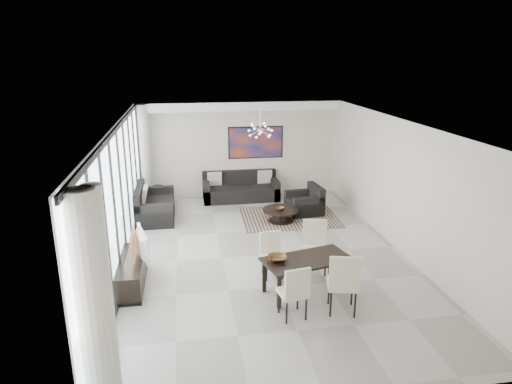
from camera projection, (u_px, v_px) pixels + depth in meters
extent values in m
cube|color=#A8A39B|center=(265.00, 255.00, 10.03)|extent=(6.00, 9.00, 0.02)
cube|color=white|center=(266.00, 124.00, 9.18)|extent=(6.00, 9.00, 0.02)
cube|color=beige|center=(239.00, 149.00, 13.84)|extent=(6.00, 0.02, 2.90)
cube|color=beige|center=(334.00, 302.00, 5.37)|extent=(6.00, 0.02, 2.90)
cube|color=beige|center=(399.00, 186.00, 10.06)|extent=(0.02, 9.00, 2.90)
cube|color=silver|center=(120.00, 199.00, 9.15)|extent=(0.01, 8.95, 2.85)
cube|color=black|center=(116.00, 130.00, 8.75)|extent=(0.04, 8.95, 0.10)
cube|color=black|center=(128.00, 263.00, 9.57)|extent=(0.04, 8.95, 0.06)
cube|color=black|center=(82.00, 302.00, 5.38)|extent=(0.04, 0.05, 2.88)
cube|color=black|center=(96.00, 264.00, 6.33)|extent=(0.04, 0.05, 2.88)
cube|color=black|center=(107.00, 237.00, 7.27)|extent=(0.04, 0.05, 2.88)
cube|color=black|center=(115.00, 216.00, 8.21)|extent=(0.04, 0.05, 2.88)
cube|color=black|center=(122.00, 199.00, 9.16)|extent=(0.04, 0.05, 2.88)
cube|color=black|center=(127.00, 185.00, 10.10)|extent=(0.04, 0.05, 2.88)
cube|color=black|center=(132.00, 174.00, 11.05)|extent=(0.04, 0.05, 2.88)
cube|color=black|center=(136.00, 164.00, 11.99)|extent=(0.04, 0.05, 2.88)
cube|color=black|center=(139.00, 156.00, 12.93)|extent=(0.04, 0.05, 2.88)
cylinder|color=silver|center=(92.00, 307.00, 5.26)|extent=(0.36, 0.36, 2.85)
cylinder|color=silver|center=(144.00, 155.00, 13.10)|extent=(0.36, 0.36, 2.85)
cube|color=white|center=(240.00, 106.00, 13.28)|extent=(5.98, 0.40, 0.26)
cube|color=#A63C17|center=(256.00, 142.00, 13.84)|extent=(1.68, 0.04, 0.98)
cylinder|color=silver|center=(260.00, 119.00, 11.67)|extent=(0.02, 0.02, 0.55)
sphere|color=silver|center=(260.00, 130.00, 11.75)|extent=(0.12, 0.12, 0.12)
cube|color=black|center=(289.00, 217.00, 12.32)|extent=(2.59, 2.02, 0.01)
cylinder|color=black|center=(281.00, 210.00, 11.94)|extent=(0.97, 0.97, 0.04)
cylinder|color=black|center=(281.00, 216.00, 11.99)|extent=(0.43, 0.43, 0.30)
cylinder|color=black|center=(281.00, 221.00, 12.03)|extent=(0.68, 0.68, 0.03)
imported|color=brown|center=(280.00, 209.00, 11.85)|extent=(0.26, 0.26, 0.08)
cube|color=black|center=(241.00, 193.00, 13.76)|extent=(2.26, 0.92, 0.41)
cube|color=black|center=(239.00, 177.00, 13.99)|extent=(2.26, 0.18, 0.41)
cube|color=black|center=(206.00, 192.00, 13.58)|extent=(0.18, 0.92, 0.59)
cube|color=black|center=(275.00, 189.00, 13.89)|extent=(0.18, 0.92, 0.59)
cube|color=black|center=(155.00, 210.00, 12.22)|extent=(1.00, 1.77, 0.44)
cube|color=black|center=(139.00, 195.00, 12.03)|extent=(0.20, 1.77, 0.44)
cube|color=black|center=(153.00, 217.00, 11.45)|extent=(1.00, 0.20, 0.64)
cube|color=black|center=(156.00, 198.00, 12.93)|extent=(1.00, 0.20, 0.64)
cube|color=black|center=(304.00, 206.00, 12.62)|extent=(0.96, 1.01, 0.39)
cube|color=black|center=(316.00, 192.00, 12.59)|extent=(0.27, 0.93, 0.39)
cube|color=black|center=(299.00, 199.00, 12.93)|extent=(0.88, 0.27, 0.56)
cube|color=black|center=(309.00, 207.00, 12.25)|extent=(0.88, 0.27, 0.56)
cylinder|color=black|center=(157.00, 187.00, 13.43)|extent=(0.36, 0.36, 0.04)
cylinder|color=black|center=(158.00, 195.00, 13.50)|extent=(0.06, 0.06, 0.45)
cylinder|color=black|center=(158.00, 202.00, 13.57)|extent=(0.25, 0.25, 0.03)
cube|color=black|center=(132.00, 272.00, 8.69)|extent=(0.47, 1.66, 0.52)
imported|color=gray|center=(138.00, 245.00, 8.60)|extent=(0.35, 0.95, 0.55)
cube|color=black|center=(307.00, 260.00, 8.30)|extent=(1.76, 1.17, 0.04)
cube|color=black|center=(279.00, 292.00, 7.85)|extent=(0.07, 0.07, 0.64)
cube|color=black|center=(264.00, 276.00, 8.40)|extent=(0.07, 0.07, 0.64)
cube|color=black|center=(349.00, 277.00, 8.39)|extent=(0.07, 0.07, 0.64)
cube|color=black|center=(331.00, 263.00, 8.94)|extent=(0.07, 0.07, 0.64)
cube|color=beige|center=(293.00, 293.00, 7.57)|extent=(0.51, 0.51, 0.06)
cube|color=beige|center=(298.00, 285.00, 7.33)|extent=(0.45, 0.12, 0.54)
cylinder|color=black|center=(279.00, 302.00, 7.75)|extent=(0.04, 0.04, 0.41)
cylinder|color=black|center=(306.00, 309.00, 7.54)|extent=(0.04, 0.04, 0.41)
cube|color=beige|center=(342.00, 284.00, 7.72)|extent=(0.62, 0.62, 0.07)
cube|color=beige|center=(345.00, 275.00, 7.42)|extent=(0.51, 0.17, 0.62)
cylinder|color=black|center=(329.00, 292.00, 8.01)|extent=(0.04, 0.04, 0.48)
cylinder|color=black|center=(355.00, 305.00, 7.60)|extent=(0.04, 0.04, 0.48)
cube|color=beige|center=(272.00, 257.00, 8.96)|extent=(0.44, 0.44, 0.05)
cube|color=beige|center=(270.00, 243.00, 9.05)|extent=(0.41, 0.08, 0.50)
cylinder|color=black|center=(282.00, 270.00, 8.91)|extent=(0.04, 0.04, 0.38)
cylinder|color=black|center=(262.00, 265.00, 9.13)|extent=(0.04, 0.04, 0.38)
cube|color=beige|center=(315.00, 250.00, 9.14)|extent=(0.56, 0.56, 0.06)
cube|color=beige|center=(315.00, 233.00, 9.26)|extent=(0.48, 0.14, 0.59)
cylinder|color=black|center=(325.00, 266.00, 9.03)|extent=(0.04, 0.04, 0.45)
cylinder|color=black|center=(305.00, 257.00, 9.40)|extent=(0.04, 0.04, 0.45)
imported|color=brown|center=(277.00, 258.00, 8.22)|extent=(0.38, 0.38, 0.09)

